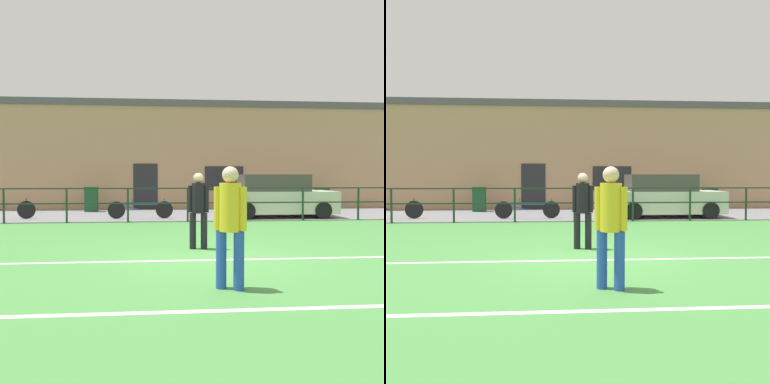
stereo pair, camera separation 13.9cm
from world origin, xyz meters
TOP-DOWN VIEW (x-y plane):
  - ground at (0.00, 0.00)m, footprint 60.00×44.00m
  - field_line_touchline at (0.00, -0.25)m, footprint 36.00×0.11m
  - field_line_hash at (0.00, -3.01)m, footprint 36.00×0.11m
  - pavement_strip at (0.00, 8.50)m, footprint 48.00×5.00m
  - perimeter_fence at (0.00, 6.00)m, footprint 36.07×0.07m
  - clubhouse_facade at (0.00, 12.20)m, footprint 28.00×2.56m
  - player_goalkeeper at (-0.16, 0.90)m, footprint 0.43×0.28m
  - player_striker at (-0.04, -2.14)m, footprint 0.43×0.29m
  - parked_car_red at (3.41, 7.12)m, footprint 4.06×1.85m
  - bicycle_parked_0 at (-1.63, 6.96)m, footprint 2.32×0.04m
  - bicycle_parked_1 at (-6.50, 7.20)m, footprint 2.29×0.04m
  - trash_bin_0 at (6.38, 10.07)m, footprint 0.58×0.49m
  - trash_bin_1 at (-3.83, 9.94)m, footprint 0.55×0.47m

SIDE VIEW (x-z plane):
  - ground at x=0.00m, z-range -0.04..0.00m
  - field_line_touchline at x=0.00m, z-range 0.00..0.00m
  - field_line_hash at x=0.00m, z-range 0.00..0.00m
  - pavement_strip at x=0.00m, z-range 0.00..0.02m
  - bicycle_parked_0 at x=-1.63m, z-range -0.01..0.70m
  - bicycle_parked_1 at x=-6.50m, z-range -0.01..0.72m
  - trash_bin_0 at x=6.38m, z-range 0.02..1.01m
  - trash_bin_1 at x=-3.83m, z-range 0.02..1.08m
  - perimeter_fence at x=0.00m, z-range 0.17..1.32m
  - parked_car_red at x=3.41m, z-range -0.02..1.56m
  - player_goalkeeper at x=-0.16m, z-range 0.11..1.72m
  - player_striker at x=-0.04m, z-range 0.11..1.79m
  - clubhouse_facade at x=0.00m, z-range 0.01..5.04m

